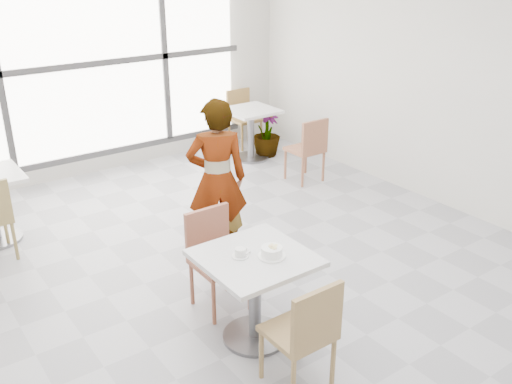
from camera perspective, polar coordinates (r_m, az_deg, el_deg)
floor at (r=5.43m, az=-1.87°, el=-8.71°), size 7.00×7.00×0.00m
wall_back at (r=7.89m, az=-16.74°, el=12.27°), size 6.00×0.00×6.00m
wall_right at (r=6.89m, az=19.49°, el=10.44°), size 0.00×7.00×7.00m
window at (r=7.83m, az=-16.57°, el=12.21°), size 4.60×0.07×2.52m
main_table at (r=4.41m, az=-0.12°, el=-8.99°), size 0.80×0.80×0.75m
chair_near at (r=3.97m, az=5.03°, el=-13.62°), size 0.42×0.42×0.87m
chair_far at (r=4.86m, az=-4.20°, el=-6.05°), size 0.42×0.42×0.87m
oatmeal_bowl at (r=4.26m, az=1.60°, el=-6.02°), size 0.21×0.21×0.09m
coffee_cup at (r=4.27m, az=-1.57°, el=-6.14°), size 0.16×0.13×0.07m
person at (r=5.54m, az=-3.94°, el=1.28°), size 0.70×0.60×1.61m
bg_table_right at (r=8.31m, az=-0.53°, el=6.56°), size 0.70×0.70×0.75m
bg_chair_right_near at (r=7.47m, az=5.35°, el=4.62°), size 0.42×0.42×0.87m
bg_chair_right_far at (r=8.94m, az=-1.42°, el=7.85°), size 0.42×0.42×0.87m
plant_right at (r=8.48m, az=1.07°, el=6.06°), size 0.54×0.54×0.74m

